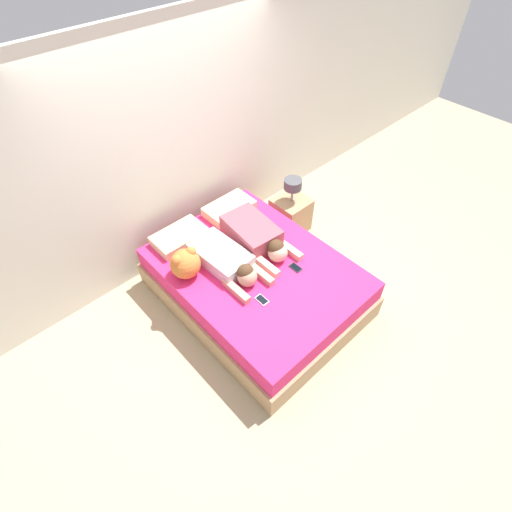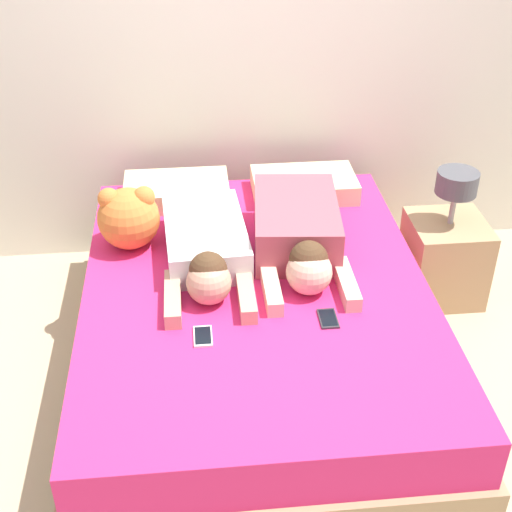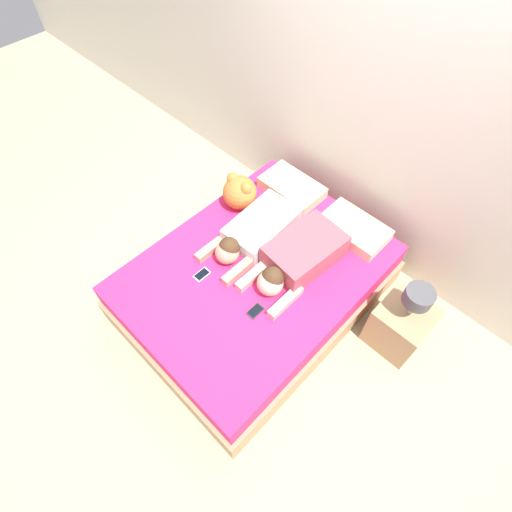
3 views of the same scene
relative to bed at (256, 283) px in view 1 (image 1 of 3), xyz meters
name	(u,v)px [view 1 (image 1 of 3)]	position (x,y,z in m)	size (l,w,h in m)	color
ground_plane	(256,298)	(0.00, 0.00, -0.26)	(12.00, 12.00, 0.00)	tan
wall_back	(176,152)	(0.00, 1.21, 1.04)	(12.00, 0.06, 2.60)	silver
bed	(256,283)	(0.00, 0.00, 0.00)	(1.61, 2.13, 0.53)	tan
pillow_head_left	(180,237)	(-0.35, 0.83, 0.32)	(0.56, 0.35, 0.11)	beige
pillow_head_right	(229,208)	(0.35, 0.83, 0.32)	(0.56, 0.35, 0.11)	beige
person_left	(228,262)	(-0.22, 0.18, 0.35)	(0.41, 0.92, 0.23)	silver
person_right	(257,236)	(0.23, 0.23, 0.38)	(0.45, 0.90, 0.24)	#B24C59
cell_phone_left	(262,300)	(-0.25, -0.36, 0.27)	(0.08, 0.13, 0.01)	silver
cell_phone_right	(296,268)	(0.28, -0.29, 0.27)	(0.08, 0.13, 0.01)	#2D2D33
plush_toy	(185,263)	(-0.58, 0.39, 0.43)	(0.30, 0.30, 0.32)	orange
nightstand	(291,213)	(1.10, 0.54, 0.01)	(0.41, 0.41, 0.77)	tan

